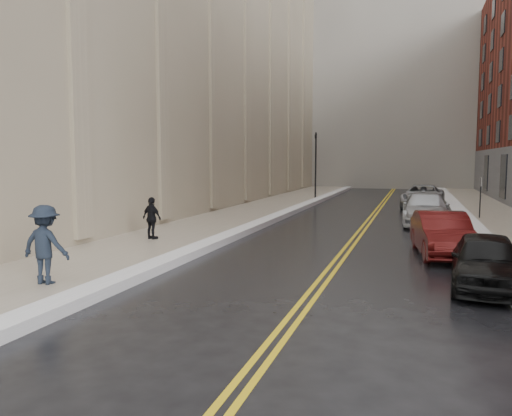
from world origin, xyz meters
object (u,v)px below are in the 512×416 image
Objects in this scene: car_maroon at (442,234)px; pedestrian_b at (45,244)px; car_silver_far at (423,197)px; car_silver_near at (425,209)px; car_black at (486,261)px; pedestrian_c at (152,218)px.

pedestrian_b reaches higher than car_maroon.
car_silver_near is at bearing -84.80° from car_silver_far.
car_silver_near reaches higher than car_silver_far.
car_maroon is (-0.81, 4.13, 0.04)m from car_black.
car_silver_near is 2.75× the size of pedestrian_b.
car_black is at bearing -85.69° from car_silver_near.
car_silver_far is at bearing -111.33° from pedestrian_b.
car_maroon is at bearing 105.13° from car_black.
car_maroon is at bearing -83.49° from car_silver_far.
pedestrian_c reaches higher than car_black.
car_silver_near is at bearing 85.04° from car_maroon.
car_silver_far is 25.99m from pedestrian_b.
car_maroon is 8.19m from car_silver_near.
car_silver_near is 17.99m from pedestrian_b.
car_silver_far is at bearing 83.63° from car_maroon.
car_black is 11.61m from pedestrian_c.
car_silver_near is (-0.39, 8.18, 0.05)m from car_maroon.
pedestrian_b is (-9.27, -7.46, 0.39)m from car_maroon.
pedestrian_b is 1.20× the size of pedestrian_c.
pedestrian_c is at bearing -114.05° from car_silver_far.
car_black is 12.37m from car_silver_near.
pedestrian_c is at bearing -139.43° from car_silver_near.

